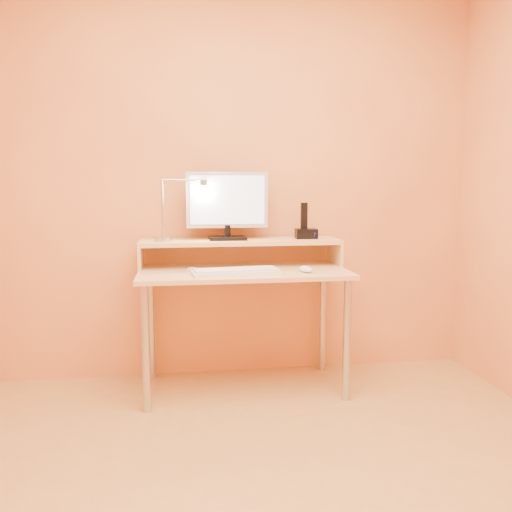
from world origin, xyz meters
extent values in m
cube|color=tan|center=(0.00, 0.00, -0.01)|extent=(3.00, 3.00, 0.02)
cube|color=#F2A24F|center=(0.00, 1.50, 1.25)|extent=(3.00, 0.04, 2.50)
cylinder|color=#B4B4B8|center=(-0.55, 0.93, 0.35)|extent=(0.04, 0.04, 0.69)
cylinder|color=#B4B4B8|center=(0.55, 0.93, 0.35)|extent=(0.04, 0.04, 0.69)
cylinder|color=#B4B4B8|center=(-0.55, 1.43, 0.35)|extent=(0.04, 0.04, 0.69)
cylinder|color=#B4B4B8|center=(0.55, 1.43, 0.35)|extent=(0.04, 0.04, 0.69)
cube|color=#E3BC79|center=(0.00, 1.18, 0.71)|extent=(1.20, 0.60, 0.02)
cube|color=#E3BC79|center=(-0.59, 1.33, 0.79)|extent=(0.02, 0.30, 0.14)
cube|color=#E3BC79|center=(0.59, 1.33, 0.79)|extent=(0.02, 0.30, 0.14)
cube|color=#E3BC79|center=(0.00, 1.33, 0.87)|extent=(1.20, 0.30, 0.02)
cube|color=black|center=(-0.08, 1.33, 0.89)|extent=(0.22, 0.16, 0.02)
cylinder|color=black|center=(-0.08, 1.33, 0.93)|extent=(0.04, 0.04, 0.07)
cube|color=silver|center=(-0.08, 1.34, 1.12)|extent=(0.49, 0.04, 0.33)
cube|color=black|center=(-0.08, 1.36, 1.12)|extent=(0.44, 0.01, 0.28)
cube|color=silver|center=(-0.08, 1.32, 1.12)|extent=(0.44, 0.01, 0.29)
cylinder|color=#B4B4B8|center=(-0.46, 1.30, 0.89)|extent=(0.10, 0.10, 0.02)
cylinder|color=#B4B4B8|center=(-0.46, 1.30, 1.07)|extent=(0.01, 0.01, 0.33)
cylinder|color=#B4B4B8|center=(-0.34, 1.30, 1.24)|extent=(0.24, 0.01, 0.01)
cylinder|color=#B4B4B8|center=(-0.22, 1.30, 1.22)|extent=(0.04, 0.04, 0.03)
cylinder|color=#FFEAC6|center=(-0.22, 1.30, 1.20)|extent=(0.03, 0.03, 0.00)
cube|color=black|center=(0.41, 1.33, 0.91)|extent=(0.14, 0.11, 0.06)
cube|color=black|center=(0.39, 1.33, 1.02)|extent=(0.04, 0.03, 0.16)
cube|color=blue|center=(0.45, 1.28, 0.91)|extent=(0.01, 0.00, 0.04)
cube|color=white|center=(-0.06, 1.02, 0.73)|extent=(0.49, 0.21, 0.02)
ellipsoid|color=white|center=(0.34, 1.04, 0.74)|extent=(0.09, 0.12, 0.04)
cube|color=white|center=(-0.27, 1.09, 0.73)|extent=(0.11, 0.17, 0.02)
camera|label=1|loc=(-0.36, -1.79, 1.21)|focal=36.70mm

